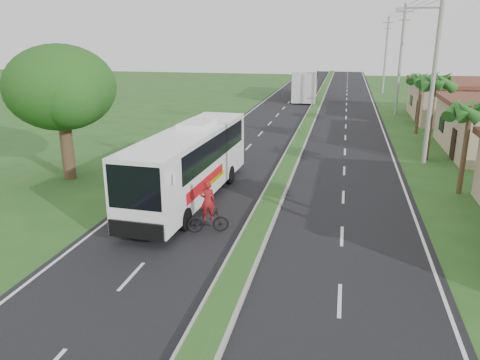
# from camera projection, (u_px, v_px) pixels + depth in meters

# --- Properties ---
(ground) EXTENTS (180.00, 180.00, 0.00)m
(ground) POSITION_uv_depth(u_px,v_px,m) (231.00, 288.00, 15.30)
(ground) COLOR #23511D
(ground) RESTS_ON ground
(road_asphalt) EXTENTS (14.00, 160.00, 0.02)m
(road_asphalt) POSITION_uv_depth(u_px,v_px,m) (296.00, 149.00, 33.94)
(road_asphalt) COLOR black
(road_asphalt) RESTS_ON ground
(median_strip) EXTENTS (1.20, 160.00, 0.18)m
(median_strip) POSITION_uv_depth(u_px,v_px,m) (296.00, 148.00, 33.92)
(median_strip) COLOR gray
(median_strip) RESTS_ON ground
(lane_edge_left) EXTENTS (0.12, 160.00, 0.01)m
(lane_edge_left) POSITION_uv_depth(u_px,v_px,m) (207.00, 145.00, 35.34)
(lane_edge_left) COLOR silver
(lane_edge_left) RESTS_ON ground
(lane_edge_right) EXTENTS (0.12, 160.00, 0.01)m
(lane_edge_right) POSITION_uv_depth(u_px,v_px,m) (392.00, 154.00, 32.55)
(lane_edge_right) COLOR silver
(lane_edge_right) RESTS_ON ground
(shop_far) EXTENTS (8.60, 11.60, 3.82)m
(shop_far) POSITION_uv_depth(u_px,v_px,m) (458.00, 100.00, 45.39)
(shop_far) COLOR tan
(shop_far) RESTS_ON ground
(palm_verge_b) EXTENTS (2.40, 2.40, 5.05)m
(palm_verge_b) POSITION_uv_depth(u_px,v_px,m) (470.00, 110.00, 23.25)
(palm_verge_b) COLOR #473321
(palm_verge_b) RESTS_ON ground
(palm_verge_c) EXTENTS (2.40, 2.40, 5.85)m
(palm_verge_c) POSITION_uv_depth(u_px,v_px,m) (435.00, 82.00, 29.67)
(palm_verge_c) COLOR #473321
(palm_verge_c) RESTS_ON ground
(palm_verge_d) EXTENTS (2.40, 2.40, 5.25)m
(palm_verge_d) POSITION_uv_depth(u_px,v_px,m) (422.00, 79.00, 38.13)
(palm_verge_d) COLOR #473321
(palm_verge_d) RESTS_ON ground
(shade_tree) EXTENTS (6.30, 6.00, 7.54)m
(shade_tree) POSITION_uv_depth(u_px,v_px,m) (59.00, 91.00, 25.67)
(shade_tree) COLOR #473321
(shade_tree) RESTS_ON ground
(utility_pole_b) EXTENTS (3.20, 0.28, 12.00)m
(utility_pole_b) POSITION_uv_depth(u_px,v_px,m) (435.00, 64.00, 28.48)
(utility_pole_b) COLOR gray
(utility_pole_b) RESTS_ON ground
(utility_pole_c) EXTENTS (1.60, 0.28, 11.00)m
(utility_pole_c) POSITION_uv_depth(u_px,v_px,m) (400.00, 59.00, 47.29)
(utility_pole_c) COLOR gray
(utility_pole_c) RESTS_ON ground
(utility_pole_d) EXTENTS (1.60, 0.28, 10.50)m
(utility_pole_d) POSITION_uv_depth(u_px,v_px,m) (386.00, 54.00, 66.02)
(utility_pole_d) COLOR gray
(utility_pole_d) RESTS_ON ground
(coach_bus_main) EXTENTS (2.92, 11.81, 3.79)m
(coach_bus_main) POSITION_uv_depth(u_px,v_px,m) (190.00, 159.00, 23.00)
(coach_bus_main) COLOR white
(coach_bus_main) RESTS_ON ground
(coach_bus_far) EXTENTS (3.52, 13.28, 3.83)m
(coach_bus_far) POSITION_uv_depth(u_px,v_px,m) (306.00, 81.00, 61.50)
(coach_bus_far) COLOR silver
(coach_bus_far) RESTS_ON ground
(motorcyclist) EXTENTS (1.81, 1.03, 2.25)m
(motorcyclist) POSITION_uv_depth(u_px,v_px,m) (208.00, 214.00, 19.42)
(motorcyclist) COLOR black
(motorcyclist) RESTS_ON ground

